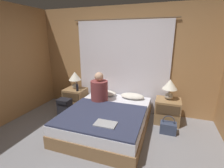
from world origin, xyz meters
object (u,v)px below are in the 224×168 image
at_px(handbag_on_floor, 168,127).
at_px(pillow_right, 132,96).
at_px(bed, 107,119).
at_px(nightstand_right, 167,111).
at_px(nightstand_left, 76,98).
at_px(laptop_on_bed, 106,124).
at_px(lamp_left, 75,78).
at_px(backpack_on_floor, 65,106).
at_px(beer_bottle_on_left_stand, 77,87).
at_px(person_left_in_bed, 99,90).
at_px(lamp_right, 170,86).
at_px(pillow_left, 105,93).

bearing_deg(handbag_on_floor, pillow_right, 147.93).
xyz_separation_m(bed, nightstand_right, (1.14, 0.67, 0.06)).
bearing_deg(nightstand_left, handbag_on_floor, -10.66).
relative_size(pillow_right, laptop_on_bed, 1.57).
bearing_deg(lamp_left, backpack_on_floor, -91.42).
bearing_deg(bed, backpack_on_floor, 170.24).
bearing_deg(bed, lamp_left, 148.56).
bearing_deg(pillow_right, beer_bottle_on_left_stand, -170.79).
xyz_separation_m(nightstand_right, beer_bottle_on_left_stand, (-2.14, -0.13, 0.35)).
bearing_deg(person_left_in_bed, pillow_right, 29.40).
distance_m(nightstand_right, person_left_in_bed, 1.56).
bearing_deg(backpack_on_floor, laptop_on_bed, -30.41).
xyz_separation_m(bed, lamp_right, (1.14, 0.70, 0.61)).
bearing_deg(lamp_right, handbag_on_floor, -85.72).
distance_m(nightstand_left, person_left_in_bed, 0.96).
height_order(nightstand_left, lamp_left, lamp_left).
bearing_deg(bed, beer_bottle_on_left_stand, 151.50).
xyz_separation_m(lamp_left, pillow_right, (1.48, 0.06, -0.33)).
bearing_deg(nightstand_right, pillow_left, 176.60).
distance_m(pillow_left, person_left_in_bed, 0.43).
bearing_deg(pillow_right, handbag_on_floor, -32.07).
xyz_separation_m(nightstand_right, lamp_left, (-2.28, 0.03, 0.55)).
xyz_separation_m(lamp_right, laptop_on_bed, (-0.95, -1.29, -0.35)).
distance_m(beer_bottle_on_left_stand, handbag_on_floor, 2.25).
xyz_separation_m(nightstand_left, handbag_on_floor, (2.32, -0.44, -0.15)).
bearing_deg(backpack_on_floor, nightstand_right, 11.57).
bearing_deg(handbag_on_floor, beer_bottle_on_left_stand, 171.93).
distance_m(bed, handbag_on_floor, 1.20).
bearing_deg(person_left_in_bed, bed, -48.76).
relative_size(lamp_right, beer_bottle_on_left_stand, 1.88).
bearing_deg(laptop_on_bed, handbag_on_floor, 40.06).
bearing_deg(nightstand_right, handbag_on_floor, -85.43).
xyz_separation_m(nightstand_left, beer_bottle_on_left_stand, (0.15, -0.13, 0.35)).
xyz_separation_m(bed, lamp_left, (-1.14, 0.70, 0.61)).
height_order(lamp_left, handbag_on_floor, lamp_left).
distance_m(nightstand_right, handbag_on_floor, 0.46).
bearing_deg(lamp_right, nightstand_left, -179.26).
distance_m(pillow_right, person_left_in_bed, 0.80).
relative_size(bed, beer_bottle_on_left_stand, 8.13).
bearing_deg(handbag_on_floor, nightstand_left, 169.34).
xyz_separation_m(lamp_right, pillow_right, (-0.80, 0.06, -0.33)).
distance_m(pillow_right, handbag_on_floor, 1.05).
bearing_deg(nightstand_left, bed, -30.36).
bearing_deg(nightstand_left, nightstand_right, 0.00).
height_order(backpack_on_floor, handbag_on_floor, backpack_on_floor).
height_order(person_left_in_bed, laptop_on_bed, person_left_in_bed).
xyz_separation_m(lamp_right, handbag_on_floor, (0.03, -0.47, -0.70)).
distance_m(nightstand_right, lamp_left, 2.35).
distance_m(bed, lamp_right, 1.47).
relative_size(person_left_in_bed, beer_bottle_on_left_stand, 2.81).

